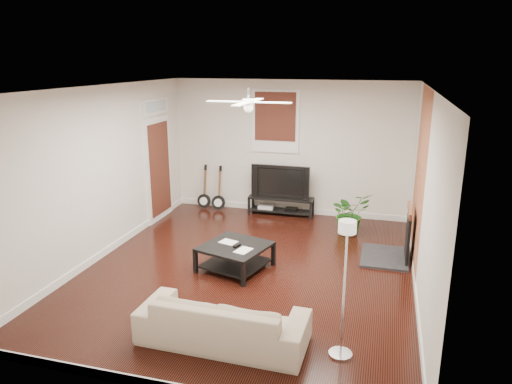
# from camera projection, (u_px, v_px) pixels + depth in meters

# --- Properties ---
(room) EXTENTS (5.01, 6.01, 2.81)m
(room) POSITION_uv_depth(u_px,v_px,m) (249.00, 183.00, 7.12)
(room) COLOR black
(room) RESTS_ON ground
(brick_accent) EXTENTS (0.02, 2.20, 2.80)m
(brick_accent) POSITION_uv_depth(u_px,v_px,m) (420.00, 178.00, 7.40)
(brick_accent) COLOR #9F5233
(brick_accent) RESTS_ON floor
(fireplace) EXTENTS (0.80, 1.10, 0.92)m
(fireplace) POSITION_uv_depth(u_px,v_px,m) (396.00, 233.00, 7.73)
(fireplace) COLOR black
(fireplace) RESTS_ON floor
(window_back) EXTENTS (1.00, 0.06, 1.30)m
(window_back) POSITION_uv_depth(u_px,v_px,m) (275.00, 121.00, 9.80)
(window_back) COLOR #3F1811
(window_back) RESTS_ON wall_back
(door_left) EXTENTS (0.08, 1.00, 2.50)m
(door_left) POSITION_uv_depth(u_px,v_px,m) (158.00, 159.00, 9.55)
(door_left) COLOR white
(door_left) RESTS_ON wall_left
(tv_stand) EXTENTS (1.37, 0.36, 0.38)m
(tv_stand) POSITION_uv_depth(u_px,v_px,m) (281.00, 206.00, 10.05)
(tv_stand) COLOR black
(tv_stand) RESTS_ON floor
(tv) EXTENTS (1.23, 0.16, 0.71)m
(tv) POSITION_uv_depth(u_px,v_px,m) (281.00, 181.00, 9.92)
(tv) COLOR black
(tv) RESTS_ON tv_stand
(coffee_table) EXTENTS (1.16, 1.16, 0.39)m
(coffee_table) POSITION_uv_depth(u_px,v_px,m) (235.00, 257.00, 7.44)
(coffee_table) COLOR black
(coffee_table) RESTS_ON floor
(sofa) EXTENTS (1.97, 0.80, 0.57)m
(sofa) POSITION_uv_depth(u_px,v_px,m) (223.00, 320.00, 5.48)
(sofa) COLOR #BEAA8F
(sofa) RESTS_ON floor
(floor_lamp) EXTENTS (0.27, 0.27, 1.60)m
(floor_lamp) POSITION_uv_depth(u_px,v_px,m) (344.00, 290.00, 5.09)
(floor_lamp) COLOR silver
(floor_lamp) RESTS_ON floor
(potted_plant) EXTENTS (0.96, 0.95, 0.81)m
(potted_plant) POSITION_uv_depth(u_px,v_px,m) (350.00, 213.00, 8.89)
(potted_plant) COLOR #235D1A
(potted_plant) RESTS_ON floor
(guitar_left) EXTENTS (0.30, 0.21, 0.97)m
(guitar_left) POSITION_uv_depth(u_px,v_px,m) (204.00, 187.00, 10.39)
(guitar_left) COLOR black
(guitar_left) RESTS_ON floor
(guitar_right) EXTENTS (0.32, 0.24, 0.97)m
(guitar_right) POSITION_uv_depth(u_px,v_px,m) (218.00, 189.00, 10.27)
(guitar_right) COLOR black
(guitar_right) RESTS_ON floor
(ceiling_fan) EXTENTS (1.24, 1.24, 0.32)m
(ceiling_fan) POSITION_uv_depth(u_px,v_px,m) (249.00, 102.00, 6.79)
(ceiling_fan) COLOR white
(ceiling_fan) RESTS_ON ceiling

